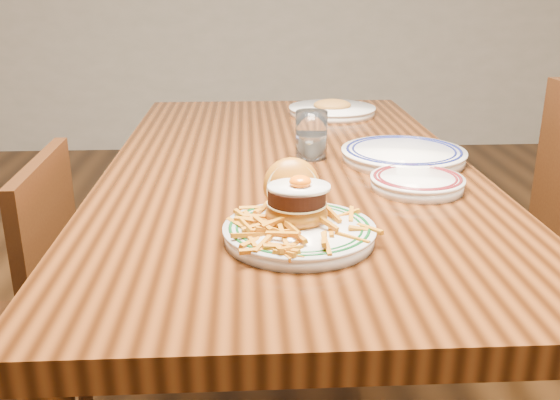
{
  "coord_description": "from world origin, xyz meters",
  "views": [
    {
      "loc": [
        -0.1,
        -1.42,
        1.16
      ],
      "look_at": [
        -0.05,
        -0.43,
        0.81
      ],
      "focal_mm": 40.0,
      "sensor_mm": 36.0,
      "label": 1
    }
  ],
  "objects": [
    {
      "name": "main_plate",
      "position": [
        -0.02,
        -0.45,
        0.78
      ],
      "size": [
        0.25,
        0.26,
        0.12
      ],
      "rotation": [
        0.0,
        0.0,
        0.07
      ],
      "color": "white",
      "rests_on": "table"
    },
    {
      "name": "far_plate",
      "position": [
        0.17,
        0.55,
        0.77
      ],
      "size": [
        0.28,
        0.28,
        0.05
      ],
      "rotation": [
        0.0,
        0.0,
        -0.15
      ],
      "color": "white",
      "rests_on": "table"
    },
    {
      "name": "table",
      "position": [
        0.0,
        0.0,
        0.66
      ],
      "size": [
        0.85,
        1.6,
        0.75
      ],
      "color": "black",
      "rests_on": "floor"
    },
    {
      "name": "water_glass",
      "position": [
        0.05,
        0.04,
        0.8
      ],
      "size": [
        0.08,
        0.08,
        0.12
      ],
      "color": "white",
      "rests_on": "table"
    },
    {
      "name": "side_plate",
      "position": [
        0.25,
        -0.21,
        0.77
      ],
      "size": [
        0.19,
        0.21,
        0.03
      ],
      "rotation": [
        0.0,
        0.0,
        -0.38
      ],
      "color": "white",
      "rests_on": "table"
    },
    {
      "name": "chair_left",
      "position": [
        -0.63,
        -0.21,
        0.44
      ],
      "size": [
        0.39,
        0.39,
        0.82
      ],
      "rotation": [
        0.0,
        0.0,
        0.03
      ],
      "color": "#371E0B",
      "rests_on": "floor"
    },
    {
      "name": "rear_plate",
      "position": [
        0.27,
        -0.0,
        0.77
      ],
      "size": [
        0.3,
        0.3,
        0.03
      ],
      "rotation": [
        0.0,
        0.0,
        -0.41
      ],
      "color": "white",
      "rests_on": "table"
    }
  ]
}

